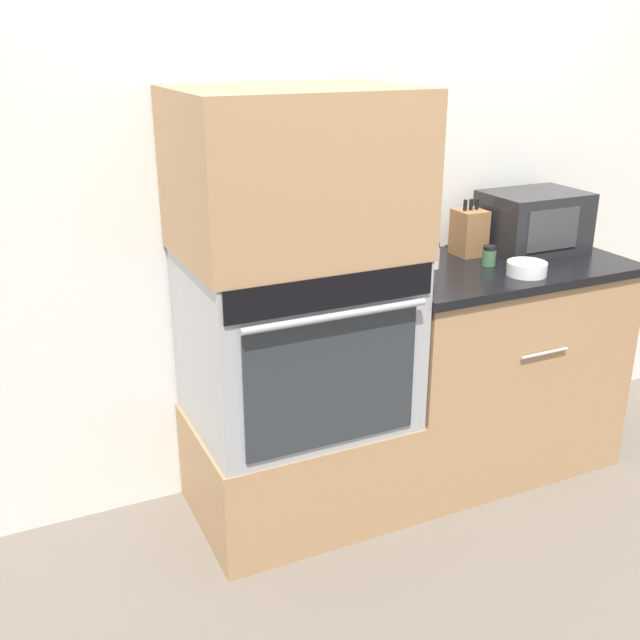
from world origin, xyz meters
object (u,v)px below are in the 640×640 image
object	(u,v)px
bowl	(527,268)
condiment_jar_far	(424,249)
microwave	(533,221)
wall_oven	(297,338)
condiment_jar_near	(489,256)
knife_block	(469,232)
condiment_jar_mid	(435,256)

from	to	relation	value
bowl	condiment_jar_far	distance (m)	0.41
microwave	bowl	bearing A→B (deg)	-132.32
wall_oven	condiment_jar_near	world-z (taller)	wall_oven
microwave	knife_block	world-z (taller)	microwave
condiment_jar_mid	condiment_jar_far	distance (m)	0.08
wall_oven	bowl	size ratio (longest dim) A/B	5.02
microwave	condiment_jar_near	xyz separation A→B (m)	(-0.30, -0.11, -0.09)
bowl	condiment_jar_mid	xyz separation A→B (m)	(-0.27, 0.22, 0.03)
wall_oven	knife_block	xyz separation A→B (m)	(0.85, 0.15, 0.27)
wall_oven	condiment_jar_far	xyz separation A→B (m)	(0.61, 0.12, 0.23)
wall_oven	knife_block	bearing A→B (deg)	10.29
bowl	condiment_jar_near	xyz separation A→B (m)	(-0.05, 0.17, 0.01)
condiment_jar_near	wall_oven	bearing A→B (deg)	179.32
wall_oven	knife_block	size ratio (longest dim) A/B	3.28
condiment_jar_mid	condiment_jar_far	xyz separation A→B (m)	(-0.00, 0.08, 0.01)
wall_oven	microwave	bearing A→B (deg)	5.06
wall_oven	condiment_jar_far	size ratio (longest dim) A/B	6.49
microwave	condiment_jar_far	size ratio (longest dim) A/B	3.50
condiment_jar_near	condiment_jar_mid	world-z (taller)	condiment_jar_mid
wall_oven	microwave	xyz separation A→B (m)	(1.14, 0.10, 0.30)
microwave	bowl	world-z (taller)	microwave
microwave	knife_block	bearing A→B (deg)	169.46
knife_block	condiment_jar_far	size ratio (longest dim) A/B	1.98
wall_oven	condiment_jar_mid	distance (m)	0.65
wall_oven	condiment_jar_near	bearing A→B (deg)	-0.68
condiment_jar_far	microwave	bearing A→B (deg)	-2.39
knife_block	bowl	bearing A→B (deg)	-84.31
condiment_jar_near	condiment_jar_mid	size ratio (longest dim) A/B	0.75
wall_oven	condiment_jar_mid	world-z (taller)	wall_oven
microwave	condiment_jar_near	bearing A→B (deg)	-160.05
microwave	condiment_jar_far	xyz separation A→B (m)	(-0.53, 0.02, -0.07)
bowl	condiment_jar_near	distance (m)	0.18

